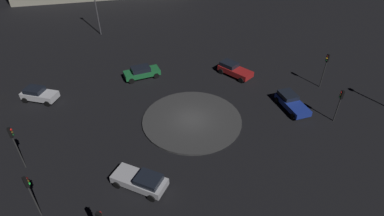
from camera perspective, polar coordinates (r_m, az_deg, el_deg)
name	(u,v)px	position (r m, az deg, el deg)	size (l,w,h in m)	color
ground_plane	(192,121)	(32.57, 0.00, -2.31)	(118.55, 118.55, 0.00)	black
roundabout_island	(192,120)	(32.51, 0.00, -2.18)	(10.38, 10.38, 0.20)	#383838
car_silver	(141,180)	(26.12, -9.29, -12.99)	(4.73, 2.65, 1.44)	silver
car_red	(234,70)	(40.30, 7.72, 7.01)	(4.75, 3.74, 1.52)	red
car_blue	(291,102)	(35.65, 17.79, 1.00)	(3.94, 4.71, 1.40)	#1E38A5
car_green	(142,72)	(39.91, -9.23, 6.54)	(4.61, 4.12, 1.49)	#1E7238
car_white	(39,94)	(39.17, -26.32, 2.30)	(3.98, 1.99, 1.56)	white
traffic_light_southwest	(30,189)	(25.09, -27.65, -13.07)	(0.37, 0.40, 4.18)	#2D2D2D
traffic_light_northeast	(326,64)	(39.53, 23.34, 7.36)	(0.39, 0.37, 4.34)	#2D2D2D
traffic_light_southwest_near	(14,140)	(29.44, -29.87, -5.18)	(0.39, 0.38, 4.45)	#2D2D2D
traffic_light_east	(340,100)	(34.29, 25.53, 1.37)	(0.38, 0.34, 3.74)	#2D2D2D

